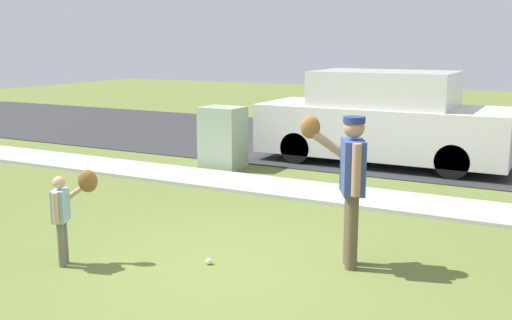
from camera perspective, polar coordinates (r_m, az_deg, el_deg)
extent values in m
plane|color=olive|center=(9.72, 8.28, -3.66)|extent=(48.00, 48.00, 0.00)
cube|color=#B2B2AD|center=(9.80, 8.48, -3.35)|extent=(36.00, 1.20, 0.06)
cube|color=#2D2D30|center=(14.52, 15.02, 1.04)|extent=(36.00, 6.80, 0.02)
cylinder|color=brown|center=(6.67, 9.12, -6.84)|extent=(0.13, 0.13, 0.84)
cylinder|color=brown|center=(6.83, 8.92, -6.41)|extent=(0.13, 0.13, 0.84)
cube|color=#33478C|center=(6.57, 9.20, -0.65)|extent=(0.39, 0.46, 0.60)
sphere|color=#A87A5B|center=(6.49, 9.32, 3.06)|extent=(0.23, 0.23, 0.23)
cylinder|color=navy|center=(6.48, 9.35, 3.80)|extent=(0.24, 0.24, 0.07)
cylinder|color=#A87A5B|center=(6.32, 9.54, -0.96)|extent=(0.10, 0.10, 0.56)
cylinder|color=#A87A5B|center=(6.74, 6.83, 1.57)|extent=(0.50, 0.32, 0.40)
ellipsoid|color=brown|center=(6.69, 5.20, 3.14)|extent=(0.26, 0.22, 0.26)
cylinder|color=#6B6656|center=(7.14, -17.79, -7.42)|extent=(0.08, 0.08, 0.51)
cylinder|color=#6B6656|center=(7.05, -18.05, -7.68)|extent=(0.08, 0.08, 0.51)
cube|color=#8CADC6|center=(6.97, -18.14, -4.14)|extent=(0.23, 0.28, 0.36)
sphere|color=tan|center=(6.91, -18.27, -2.05)|extent=(0.14, 0.14, 0.14)
cylinder|color=tan|center=(7.03, -16.62, -2.82)|extent=(0.31, 0.20, 0.24)
ellipsoid|color=brown|center=(6.97, -15.73, -1.94)|extent=(0.26, 0.22, 0.26)
cylinder|color=tan|center=(6.83, -18.55, -4.38)|extent=(0.06, 0.06, 0.34)
sphere|color=white|center=(6.86, -4.51, -9.59)|extent=(0.07, 0.07, 0.07)
cube|color=#9EB293|center=(11.89, -3.17, 2.16)|extent=(0.79, 0.67, 1.22)
cube|color=silver|center=(12.54, 12.00, 2.80)|extent=(5.00, 1.95, 1.00)
cube|color=silver|center=(12.45, 12.16, 6.68)|extent=(2.75, 1.79, 0.70)
cylinder|color=black|center=(13.12, 19.50, 1.19)|extent=(0.64, 0.22, 0.64)
cylinder|color=black|center=(11.43, 18.22, -0.12)|extent=(0.64, 0.22, 0.64)
cylinder|color=black|center=(13.88, 6.76, 2.28)|extent=(0.64, 0.22, 0.64)
cylinder|color=black|center=(12.30, 3.87, 1.19)|extent=(0.64, 0.22, 0.64)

